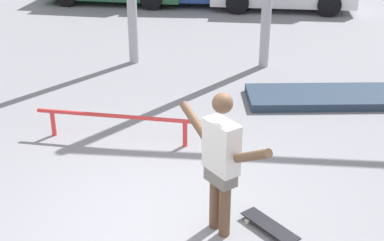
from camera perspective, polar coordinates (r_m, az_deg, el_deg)
name	(u,v)px	position (r m, az deg, el deg)	size (l,w,h in m)	color
ground_plane	(157,225)	(6.24, -3.78, -11.03)	(36.00, 36.00, 0.00)	gray
skateboarder	(221,159)	(5.65, 3.12, -4.08)	(1.02, 1.17, 1.67)	brown
skateboard	(270,226)	(6.16, 8.30, -11.08)	(0.66, 0.70, 0.08)	black
manual_pad	(326,97)	(9.67, 14.12, 2.47)	(2.75, 1.01, 0.14)	#28384C
grind_rail	(117,120)	(7.95, -7.98, 0.07)	(2.48, 0.26, 0.43)	red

